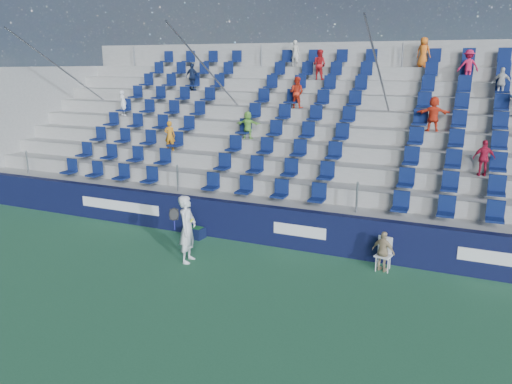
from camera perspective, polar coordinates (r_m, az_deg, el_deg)
ground at (r=12.90m, az=-5.93°, el=-10.14°), size 70.00×70.00×0.00m
sponsor_wall at (r=15.29m, az=-0.15°, el=-3.61°), size 24.00×0.32×1.20m
grandstand at (r=19.56m, az=5.94°, el=4.97°), size 24.00×8.17×6.63m
tennis_player at (r=13.85m, az=-7.85°, el=-4.20°), size 0.69×0.76×1.90m
line_judge_chair at (r=13.80m, az=14.44°, el=-6.56°), size 0.47×0.48×0.89m
line_judge at (r=13.65m, az=14.35°, el=-6.60°), size 0.69×0.46×1.10m
ball_bin at (r=15.92m, az=-7.01°, el=-4.54°), size 0.66×0.47×0.35m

